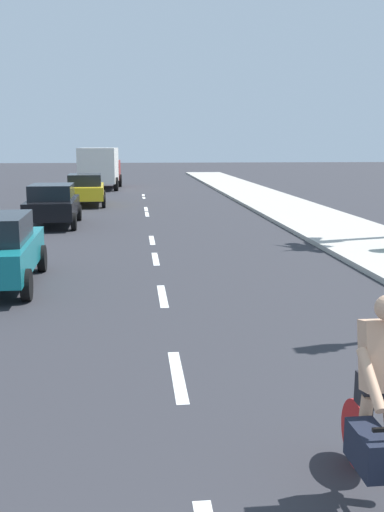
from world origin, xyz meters
TOP-DOWN VIEW (x-y plane):
  - ground_plane at (0.00, 20.00)m, footprint 160.00×160.00m
  - sidewalk_strip at (6.69, 22.00)m, footprint 3.60×80.00m
  - lane_stripe_2 at (0.00, 6.82)m, footprint 0.16×1.80m
  - lane_stripe_3 at (0.00, 11.05)m, footprint 0.16×1.80m
  - lane_stripe_4 at (0.00, 15.02)m, footprint 0.16×1.80m
  - lane_stripe_5 at (0.00, 18.18)m, footprint 0.16×1.80m
  - lane_stripe_6 at (0.00, 25.42)m, footprint 0.16×1.80m
  - lane_stripe_7 at (0.00, 27.52)m, footprint 0.16×1.80m
  - lane_stripe_8 at (0.00, 33.84)m, footprint 0.16×1.80m
  - lane_stripe_9 at (0.00, 35.17)m, footprint 0.16×1.80m
  - cyclist at (1.48, 3.86)m, footprint 0.62×1.71m
  - parked_car_black at (-3.61, 22.01)m, footprint 1.99×4.16m
  - parked_car_yellow at (-3.00, 29.65)m, footprint 2.14×4.37m
  - delivery_truck at (-2.87, 40.74)m, footprint 2.86×6.33m

SIDE VIEW (x-z plane):
  - ground_plane at x=0.00m, z-range 0.00..0.00m
  - lane_stripe_2 at x=0.00m, z-range 0.00..0.01m
  - lane_stripe_3 at x=0.00m, z-range 0.00..0.01m
  - lane_stripe_4 at x=0.00m, z-range 0.00..0.01m
  - lane_stripe_5 at x=0.00m, z-range 0.00..0.01m
  - lane_stripe_6 at x=0.00m, z-range 0.00..0.01m
  - lane_stripe_7 at x=0.00m, z-range 0.00..0.01m
  - lane_stripe_8 at x=0.00m, z-range 0.00..0.01m
  - lane_stripe_9 at x=0.00m, z-range 0.00..0.01m
  - sidewalk_strip at x=6.69m, z-range 0.00..0.14m
  - cyclist at x=1.48m, z-range -0.08..1.74m
  - parked_car_black at x=-3.61m, z-range 0.05..1.62m
  - parked_car_yellow at x=-3.00m, z-range 0.05..1.62m
  - delivery_truck at x=-2.87m, z-range 0.10..2.90m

